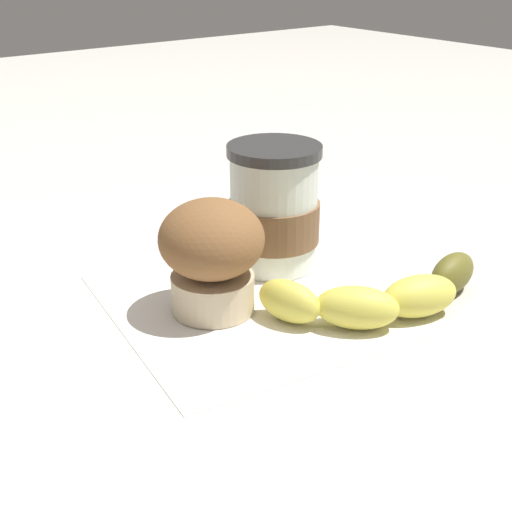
{
  "coord_description": "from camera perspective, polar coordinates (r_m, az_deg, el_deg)",
  "views": [
    {
      "loc": [
        0.45,
        -0.35,
        0.3
      ],
      "look_at": [
        0.0,
        0.0,
        0.05
      ],
      "focal_mm": 50.0,
      "sensor_mm": 36.0,
      "label": 1
    }
  ],
  "objects": [
    {
      "name": "paper_napkin",
      "position": [
        0.64,
        0.0,
        -3.61
      ],
      "size": [
        0.28,
        0.28,
        0.0
      ],
      "primitive_type": "cube",
      "rotation": [
        0.0,
        0.0,
        -0.16
      ],
      "color": "white",
      "rests_on": "ground_plane"
    },
    {
      "name": "ground_plane",
      "position": [
        0.64,
        0.0,
        -3.66
      ],
      "size": [
        3.0,
        3.0,
        0.0
      ],
      "primitive_type": "plane",
      "color": "beige"
    },
    {
      "name": "banana",
      "position": [
        0.62,
        10.03,
        -3.15
      ],
      "size": [
        0.12,
        0.21,
        0.04
      ],
      "color": "#D6CC4C",
      "rests_on": "paper_napkin"
    },
    {
      "name": "muffin",
      "position": [
        0.6,
        -3.56,
        0.32
      ],
      "size": [
        0.09,
        0.09,
        0.1
      ],
      "color": "beige",
      "rests_on": "paper_napkin"
    },
    {
      "name": "coffee_cup",
      "position": [
        0.69,
        1.43,
        3.71
      ],
      "size": [
        0.09,
        0.09,
        0.12
      ],
      "color": "silver",
      "rests_on": "paper_napkin"
    }
  ]
}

